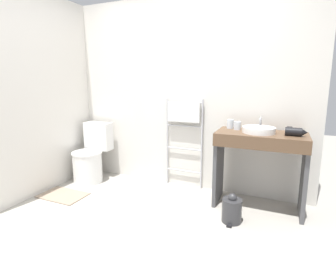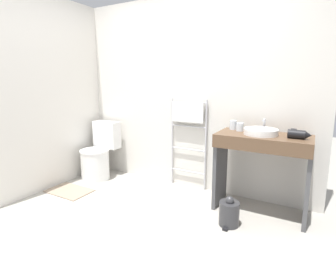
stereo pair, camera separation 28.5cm
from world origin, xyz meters
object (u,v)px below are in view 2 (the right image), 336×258
Objects in this scene: hair_dryer at (298,134)px; cup_near_edge at (240,127)px; trash_bin at (229,213)px; towel_radiator at (188,123)px; sink_basin at (261,131)px; toilet at (99,155)px; cup_near_wall at (233,125)px.

cup_near_edge is at bearing 169.75° from hair_dryer.
hair_dryer is 0.69× the size of trash_bin.
sink_basin is (0.94, -0.25, 0.02)m from towel_radiator.
trash_bin is (-0.18, -0.41, -0.76)m from sink_basin.
cup_near_edge is (1.98, 0.15, 0.57)m from toilet.
cup_near_edge is at bearing 96.90° from trash_bin.
hair_dryer is at bearing -10.25° from cup_near_edge.
cup_near_wall is 0.34× the size of trash_bin.
sink_basin is 1.64× the size of hair_dryer.
toilet is at bearing -173.87° from cup_near_wall.
trash_bin is at bearing -9.73° from toilet.
cup_near_edge is (0.70, -0.15, 0.03)m from towel_radiator.
hair_dryer is (2.56, 0.04, 0.57)m from toilet.
trash_bin is (2.04, -0.35, -0.20)m from toilet.
sink_basin reaches higher than toilet.
cup_near_edge is (0.09, -0.05, -0.01)m from cup_near_wall.
toilet is 2.08m from trash_bin.
towel_radiator is 3.45× the size of sink_basin.
trash_bin is at bearing -83.10° from cup_near_edge.
sink_basin is 0.36m from cup_near_wall.
cup_near_edge reaches higher than trash_bin.
cup_near_wall is 0.10m from cup_near_edge.
cup_near_edge reaches higher than sink_basin.
towel_radiator is at bearing 170.62° from cup_near_wall.
towel_radiator reaches higher than toilet.
cup_near_wall is at bearing -9.38° from towel_radiator.
toilet is at bearing -178.57° from sink_basin.
hair_dryer reaches higher than toilet.
cup_near_wall is at bearing 155.75° from sink_basin.
towel_radiator reaches higher than sink_basin.
towel_radiator is 0.97m from sink_basin.
cup_near_wall is 0.97m from trash_bin.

